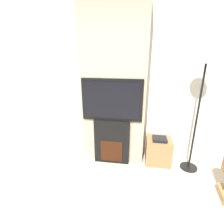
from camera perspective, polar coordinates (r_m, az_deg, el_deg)
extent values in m
cube|color=silver|center=(3.13, 1.05, 9.24)|extent=(6.00, 0.06, 2.70)
cube|color=tan|center=(2.94, 0.51, 8.60)|extent=(1.08, 0.33, 2.70)
cube|color=black|center=(3.10, 0.00, -9.46)|extent=(0.61, 0.14, 0.80)
cube|color=#33160A|center=(3.12, -0.21, -12.69)|extent=(0.38, 0.01, 0.39)
cube|color=black|center=(2.82, 0.00, 3.98)|extent=(0.99, 0.06, 0.69)
cube|color=black|center=(2.79, -0.11, 3.81)|extent=(0.91, 0.01, 0.61)
cylinder|color=black|center=(3.40, 23.69, -16.16)|extent=(0.28, 0.28, 0.03)
cylinder|color=black|center=(3.01, 25.86, -2.39)|extent=(0.03, 0.03, 1.71)
cone|color=#B7B2A3|center=(2.84, 28.56, 14.91)|extent=(0.28, 0.28, 0.10)
cube|color=#997047|center=(3.27, 14.84, -12.10)|extent=(0.43, 0.39, 0.45)
cube|color=black|center=(3.12, 15.29, -8.50)|extent=(0.24, 0.21, 0.05)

